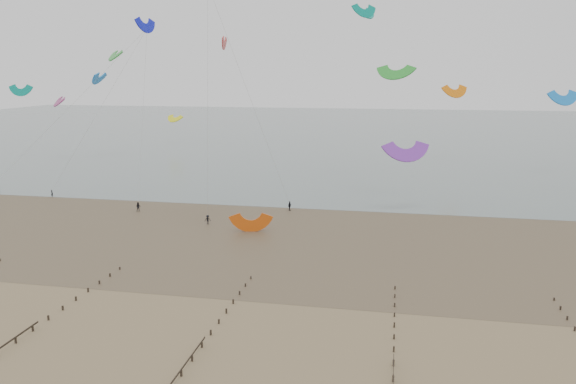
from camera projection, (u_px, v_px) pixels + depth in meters
name	position (u px, v px, depth m)	size (l,w,h in m)	color
ground	(187.00, 316.00, 60.43)	(500.00, 500.00, 0.00)	brown
sea_and_shore	(238.00, 228.00, 94.20)	(500.00, 665.00, 0.03)	#475654
kitesurfer_lead	(52.00, 193.00, 117.60)	(0.55, 0.36, 1.50)	black
kitesurfers	(344.00, 210.00, 103.26)	(136.60, 23.40, 1.81)	black
grounded_kite	(251.00, 232.00, 92.28)	(5.96, 3.12, 4.54)	#D54F0D
kites_airborne	(301.00, 86.00, 147.38)	(245.15, 116.26, 40.32)	#0D14D4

